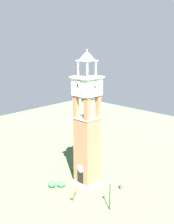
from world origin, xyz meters
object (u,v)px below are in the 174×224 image
lamp_post (110,190)px  clock_tower (87,132)px  trash_bin (121,186)px  park_bench (74,194)px

lamp_post → clock_tower: bearing=156.3°
clock_tower → trash_bin: (4.62, 1.82, -7.08)m
clock_tower → trash_bin: clock_tower is taller
park_bench → lamp_post: lamp_post is taller
clock_tower → lamp_post: size_ratio=4.81×
clock_tower → park_bench: size_ratio=11.48×
park_bench → lamp_post: size_ratio=0.42×
lamp_post → park_bench: bearing=-167.1°
trash_bin → park_bench: bearing=-119.7°
clock_tower → park_bench: clock_tower is taller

